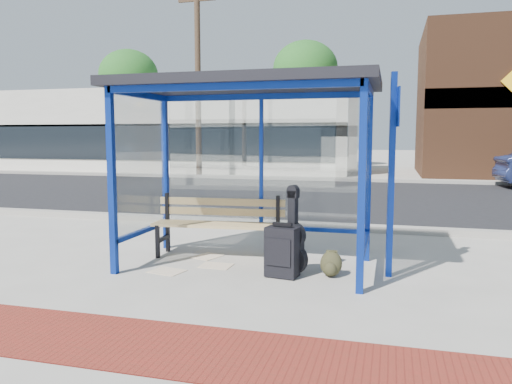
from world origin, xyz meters
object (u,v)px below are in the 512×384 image
(guitar_bag, at_px, (293,244))
(backpack, at_px, (331,264))
(suitcase, at_px, (282,252))
(bench, at_px, (219,222))

(guitar_bag, xyz_separation_m, backpack, (0.47, 0.01, -0.23))
(guitar_bag, relative_size, suitcase, 1.56)
(backpack, bearing_deg, guitar_bag, -179.11)
(suitcase, bearing_deg, guitar_bag, 68.11)
(guitar_bag, height_order, backpack, guitar_bag)
(bench, xyz_separation_m, backpack, (1.67, -0.64, -0.34))
(guitar_bag, distance_m, suitcase, 0.20)
(bench, distance_m, suitcase, 1.38)
(bench, relative_size, guitar_bag, 1.80)
(guitar_bag, xyz_separation_m, suitcase, (-0.10, -0.16, -0.07))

